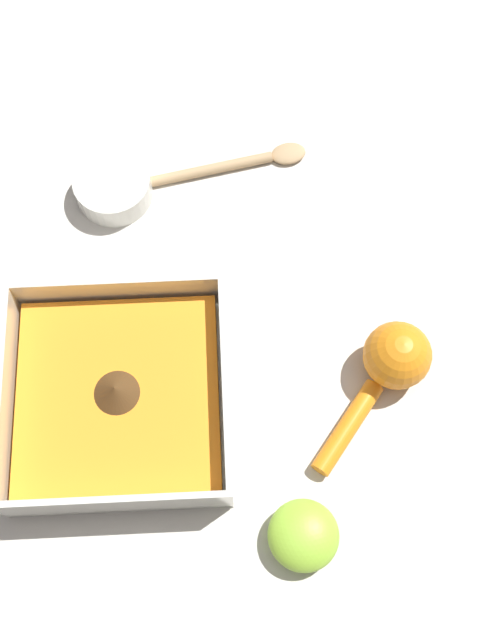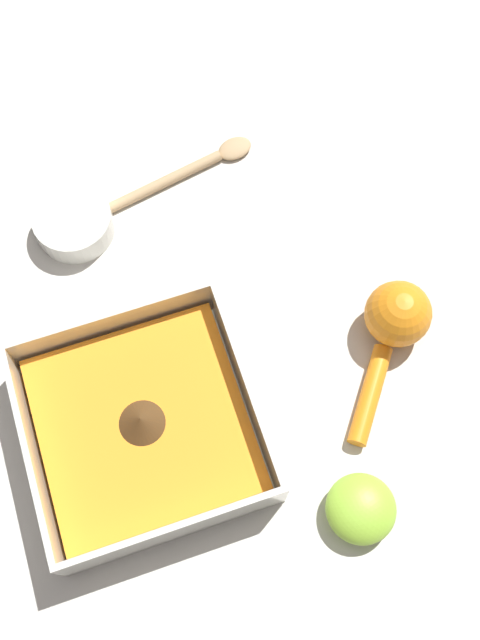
{
  "view_description": "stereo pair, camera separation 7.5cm",
  "coord_description": "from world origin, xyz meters",
  "px_view_note": "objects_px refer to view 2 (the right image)",
  "views": [
    {
      "loc": [
        -0.23,
        -0.1,
        0.74
      ],
      "look_at": [
        0.04,
        -0.11,
        0.04
      ],
      "focal_mm": 42.0,
      "sensor_mm": 36.0,
      "label": 1
    },
    {
      "loc": [
        -0.21,
        -0.02,
        0.74
      ],
      "look_at": [
        0.04,
        -0.11,
        0.04
      ],
      "focal_mm": 42.0,
      "sensor_mm": 36.0,
      "label": 2
    }
  ],
  "objects_px": {
    "square_dish": "(144,427)",
    "spice_bowl": "(74,223)",
    "wooden_spoon": "(169,180)",
    "lemon_half": "(361,509)",
    "lemon_squeezer": "(393,320)"
  },
  "relations": [
    {
      "from": "lemon_squeezer",
      "to": "wooden_spoon",
      "type": "distance_m",
      "value": 0.3
    },
    {
      "from": "lemon_half",
      "to": "wooden_spoon",
      "type": "relative_size",
      "value": 0.28
    },
    {
      "from": "square_dish",
      "to": "spice_bowl",
      "type": "xyz_separation_m",
      "value": [
        0.24,
        0.01,
        -0.01
      ]
    },
    {
      "from": "square_dish",
      "to": "spice_bowl",
      "type": "height_order",
      "value": "square_dish"
    },
    {
      "from": "square_dish",
      "to": "lemon_half",
      "type": "distance_m",
      "value": 0.22
    },
    {
      "from": "spice_bowl",
      "to": "wooden_spoon",
      "type": "height_order",
      "value": "spice_bowl"
    },
    {
      "from": "spice_bowl",
      "to": "lemon_squeezer",
      "type": "relative_size",
      "value": 0.57
    },
    {
      "from": "spice_bowl",
      "to": "wooden_spoon",
      "type": "distance_m",
      "value": 0.12
    },
    {
      "from": "wooden_spoon",
      "to": "square_dish",
      "type": "bearing_deg",
      "value": -122.25
    },
    {
      "from": "spice_bowl",
      "to": "lemon_squeezer",
      "type": "bearing_deg",
      "value": -128.06
    },
    {
      "from": "square_dish",
      "to": "lemon_squeezer",
      "type": "height_order",
      "value": "square_dish"
    },
    {
      "from": "square_dish",
      "to": "lemon_squeezer",
      "type": "xyz_separation_m",
      "value": [
        0.02,
        -0.27,
        0.01
      ]
    },
    {
      "from": "lemon_squeezer",
      "to": "lemon_half",
      "type": "distance_m",
      "value": 0.19
    },
    {
      "from": "square_dish",
      "to": "wooden_spoon",
      "type": "relative_size",
      "value": 0.91
    },
    {
      "from": "square_dish",
      "to": "spice_bowl",
      "type": "distance_m",
      "value": 0.24
    }
  ]
}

